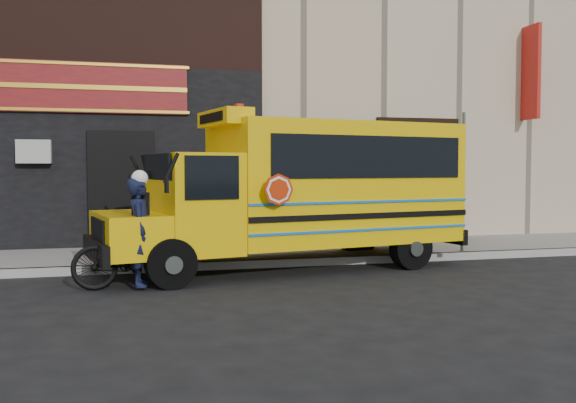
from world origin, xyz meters
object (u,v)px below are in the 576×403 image
Objects in this scene: cyclist at (140,235)px; bicycle at (131,254)px; sign_pole at (463,178)px; school_bus at (304,189)px.

bicycle is at bearing 74.99° from cyclist.
sign_pole is at bearing -77.54° from bicycle.
cyclist is at bearing -156.32° from school_bus.
school_bus reaches higher than bicycle.
bicycle is 0.34m from cyclist.
school_bus is 3.58m from bicycle.
sign_pole reaches higher than school_bus.
sign_pole reaches higher than bicycle.
sign_pole reaches higher than cyclist.
school_bus is at bearing -69.94° from bicycle.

